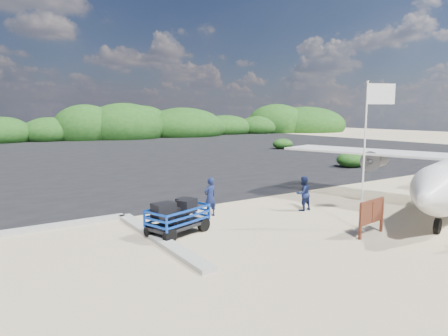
% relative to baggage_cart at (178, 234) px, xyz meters
% --- Properties ---
extents(ground, '(160.00, 160.00, 0.00)m').
position_rel_baggage_cart_xyz_m(ground, '(3.62, -1.70, 0.00)').
color(ground, beige).
extents(asphalt_apron, '(90.00, 50.00, 0.04)m').
position_rel_baggage_cart_xyz_m(asphalt_apron, '(3.62, 28.30, 0.00)').
color(asphalt_apron, '#B2B2B2').
rests_on(asphalt_apron, ground).
extents(lagoon, '(9.00, 7.00, 0.40)m').
position_rel_baggage_cart_xyz_m(lagoon, '(-5.38, -0.20, 0.00)').
color(lagoon, '#B2B2B2').
rests_on(lagoon, ground).
extents(vegetation_band, '(124.00, 8.00, 4.40)m').
position_rel_baggage_cart_xyz_m(vegetation_band, '(3.62, 53.30, 0.00)').
color(vegetation_band, '#B2B2B2').
rests_on(vegetation_band, ground).
extents(baggage_cart, '(2.74, 2.08, 1.21)m').
position_rel_baggage_cart_xyz_m(baggage_cart, '(0.00, 0.00, 0.00)').
color(baggage_cart, '#0B39AF').
rests_on(baggage_cart, ground).
extents(flagpole, '(1.19, 0.85, 5.51)m').
position_rel_baggage_cart_xyz_m(flagpole, '(5.96, -3.30, 0.00)').
color(flagpole, white).
rests_on(flagpole, ground).
extents(signboard, '(1.64, 0.35, 1.35)m').
position_rel_baggage_cart_xyz_m(signboard, '(5.75, -3.91, 0.00)').
color(signboard, '#5C2B1A').
rests_on(signboard, ground).
extents(crew_a, '(0.68, 0.51, 1.68)m').
position_rel_baggage_cart_xyz_m(crew_a, '(2.27, 1.50, 0.84)').
color(crew_a, '#131C47').
rests_on(crew_a, ground).
extents(crew_b, '(0.78, 0.62, 1.56)m').
position_rel_baggage_cart_xyz_m(crew_b, '(6.32, 0.11, 0.78)').
color(crew_b, '#131C47').
rests_on(crew_b, ground).
extents(aircraft_large, '(20.51, 20.51, 4.95)m').
position_rel_baggage_cart_xyz_m(aircraft_large, '(15.51, 25.48, 0.00)').
color(aircraft_large, '#B2B2B2').
rests_on(aircraft_large, ground).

